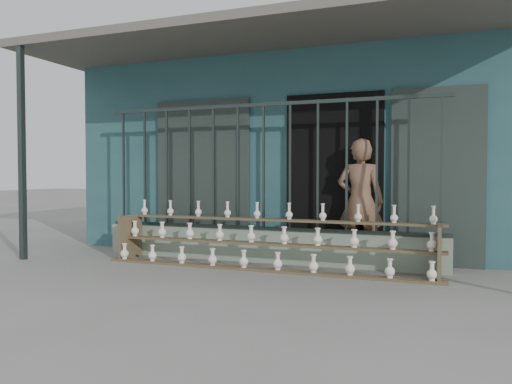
% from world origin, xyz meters
% --- Properties ---
extents(ground, '(60.00, 60.00, 0.00)m').
position_xyz_m(ground, '(0.00, 0.00, 0.00)').
color(ground, slate).
extents(workshop_building, '(7.40, 6.60, 3.21)m').
position_xyz_m(workshop_building, '(0.00, 4.23, 1.62)').
color(workshop_building, '#274E53').
rests_on(workshop_building, ground).
extents(parapet_wall, '(5.00, 0.20, 0.45)m').
position_xyz_m(parapet_wall, '(0.00, 1.30, 0.23)').
color(parapet_wall, gray).
rests_on(parapet_wall, ground).
extents(security_fence, '(5.00, 0.04, 1.80)m').
position_xyz_m(security_fence, '(-0.00, 1.30, 1.35)').
color(security_fence, '#283330').
rests_on(security_fence, parapet_wall).
extents(shelf_rack, '(4.50, 0.68, 0.85)m').
position_xyz_m(shelf_rack, '(0.20, 0.89, 0.36)').
color(shelf_rack, brown).
rests_on(shelf_rack, ground).
extents(elderly_woman, '(0.64, 0.42, 1.73)m').
position_xyz_m(elderly_woman, '(1.31, 1.57, 0.86)').
color(elderly_woman, brown).
rests_on(elderly_woman, ground).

